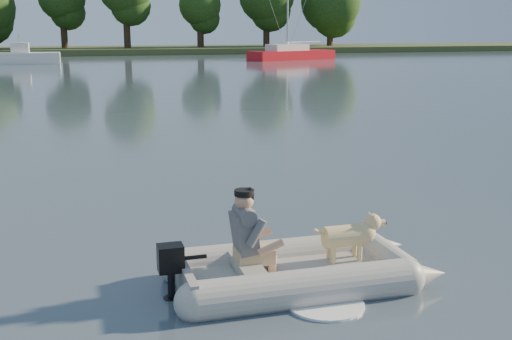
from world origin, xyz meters
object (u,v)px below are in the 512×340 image
object	(u,v)px
man	(246,230)
dog	(345,240)
dinghy	(300,240)
motorboat	(23,50)
sailboat	(291,54)

from	to	relation	value
man	dog	bearing A→B (deg)	0.00
dinghy	man	world-z (taller)	man
motorboat	man	bearing A→B (deg)	-82.67
dog	sailboat	size ratio (longest dim) A/B	0.08
man	dog	world-z (taller)	man
dinghy	sailboat	world-z (taller)	sailboat
man	motorboat	size ratio (longest dim) A/B	0.17
dinghy	dog	bearing A→B (deg)	4.57
dinghy	dog	world-z (taller)	dinghy
man	motorboat	world-z (taller)	motorboat
dog	motorboat	size ratio (longest dim) A/B	0.15
dinghy	motorboat	distance (m)	45.92
dinghy	sailboat	bearing A→B (deg)	71.07
motorboat	sailboat	bearing A→B (deg)	1.33
man	motorboat	xyz separation A→B (m)	(-5.09, 45.52, 0.37)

